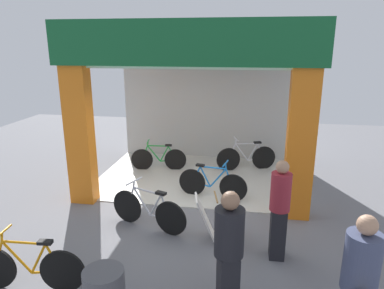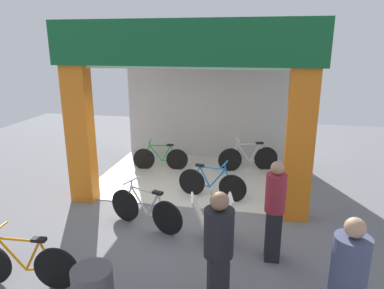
{
  "view_description": "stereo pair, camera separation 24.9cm",
  "coord_description": "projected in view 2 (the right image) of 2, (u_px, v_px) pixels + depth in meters",
  "views": [
    {
      "loc": [
        1.26,
        -6.76,
        3.37
      ],
      "look_at": [
        0.0,
        0.91,
        1.15
      ],
      "focal_mm": 33.02,
      "sensor_mm": 36.0,
      "label": 1
    },
    {
      "loc": [
        1.5,
        -6.71,
        3.37
      ],
      "look_at": [
        0.0,
        0.91,
        1.15
      ],
      "focal_mm": 33.02,
      "sensor_mm": 36.0,
      "label": 2
    }
  ],
  "objects": [
    {
      "name": "bicycle_inside_0",
      "position": [
        161.0,
        158.0,
        9.73
      ],
      "size": [
        1.51,
        0.42,
        0.83
      ],
      "color": "black",
      "rests_on": "ground"
    },
    {
      "name": "pedestrian_3",
      "position": [
        218.0,
        253.0,
        4.34
      ],
      "size": [
        0.45,
        0.64,
        1.71
      ],
      "color": "black",
      "rests_on": "ground"
    },
    {
      "name": "bicycle_inside_1",
      "position": [
        212.0,
        184.0,
        7.92
      ],
      "size": [
        1.57,
        0.44,
        0.88
      ],
      "color": "black",
      "rests_on": "ground"
    },
    {
      "name": "shop_facade",
      "position": [
        198.0,
        102.0,
        8.61
      ],
      "size": [
        5.25,
        3.95,
        3.82
      ],
      "color": "beige",
      "rests_on": "ground"
    },
    {
      "name": "bicycle_parked_0",
      "position": [
        146.0,
        210.0,
        6.64
      ],
      "size": [
        1.57,
        0.62,
        0.91
      ],
      "color": "black",
      "rests_on": "ground"
    },
    {
      "name": "bicycle_parked_1",
      "position": [
        23.0,
        264.0,
        5.01
      ],
      "size": [
        1.64,
        0.45,
        0.9
      ],
      "color": "black",
      "rests_on": "ground"
    },
    {
      "name": "ground_plane",
      "position": [
        184.0,
        208.0,
        7.54
      ],
      "size": [
        18.1,
        18.1,
        0.0
      ],
      "primitive_type": "plane",
      "color": "slate",
      "rests_on": "ground"
    },
    {
      "name": "sandwich_board_sign",
      "position": [
        212.0,
        219.0,
        6.18
      ],
      "size": [
        0.8,
        0.61,
        0.85
      ],
      "color": "silver",
      "rests_on": "ground"
    },
    {
      "name": "bicycle_inside_2",
      "position": [
        248.0,
        158.0,
        9.65
      ],
      "size": [
        1.59,
        0.59,
        0.91
      ],
      "color": "black",
      "rests_on": "ground"
    },
    {
      "name": "pedestrian_0",
      "position": [
        274.0,
        211.0,
        5.54
      ],
      "size": [
        0.33,
        0.33,
        1.67
      ],
      "color": "black",
      "rests_on": "ground"
    }
  ]
}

